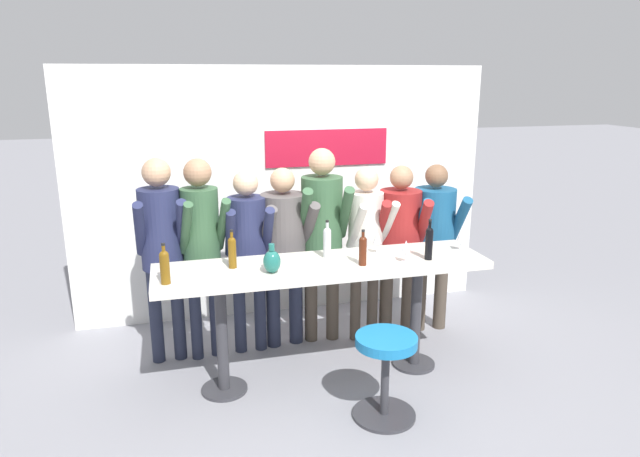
% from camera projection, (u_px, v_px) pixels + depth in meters
% --- Properties ---
extents(ground_plane, '(40.00, 40.00, 0.00)m').
position_uv_depth(ground_plane, '(323.00, 377.00, 4.68)').
color(ground_plane, gray).
extents(back_wall, '(4.19, 0.12, 2.49)m').
position_uv_depth(back_wall, '(285.00, 192.00, 5.76)').
color(back_wall, silver).
rests_on(back_wall, ground_plane).
extents(tasting_table, '(2.59, 0.64, 0.99)m').
position_uv_depth(tasting_table, '(323.00, 279.00, 4.46)').
color(tasting_table, silver).
rests_on(tasting_table, ground_plane).
extents(bar_stool, '(0.46, 0.46, 0.63)m').
position_uv_depth(bar_stool, '(386.00, 363.00, 4.04)').
color(bar_stool, '#333338').
rests_on(bar_stool, ground_plane).
extents(person_far_left, '(0.42, 0.54, 1.76)m').
position_uv_depth(person_far_left, '(161.00, 238.00, 4.68)').
color(person_far_left, '#23283D').
rests_on(person_far_left, ground_plane).
extents(person_left, '(0.42, 0.55, 1.75)m').
position_uv_depth(person_left, '(201.00, 236.00, 4.73)').
color(person_left, '#23283D').
rests_on(person_left, ground_plane).
extents(person_center_left, '(0.40, 0.51, 1.63)m').
position_uv_depth(person_center_left, '(248.00, 242.00, 4.87)').
color(person_center_left, '#23283D').
rests_on(person_center_left, ground_plane).
extents(person_center, '(0.50, 0.58, 1.63)m').
position_uv_depth(person_center, '(284.00, 239.00, 5.00)').
color(person_center, '#23283D').
rests_on(person_center, ground_plane).
extents(person_center_right, '(0.47, 0.58, 1.79)m').
position_uv_depth(person_center_right, '(322.00, 225.00, 5.06)').
color(person_center_right, '#473D33').
rests_on(person_center_right, ground_plane).
extents(person_right, '(0.39, 0.51, 1.62)m').
position_uv_depth(person_right, '(366.00, 234.00, 5.12)').
color(person_right, '#473D33').
rests_on(person_right, ground_plane).
extents(person_far_right, '(0.51, 0.60, 1.62)m').
position_uv_depth(person_far_right, '(400.00, 233.00, 5.21)').
color(person_far_right, '#473D33').
rests_on(person_far_right, ground_plane).
extents(person_rightmost, '(0.48, 0.56, 1.61)m').
position_uv_depth(person_rightmost, '(434.00, 231.00, 5.32)').
color(person_rightmost, '#473D33').
rests_on(person_rightmost, ground_plane).
extents(wine_bottle_0, '(0.06, 0.06, 0.30)m').
position_uv_depth(wine_bottle_0, '(232.00, 251.00, 4.27)').
color(wine_bottle_0, brown).
rests_on(wine_bottle_0, tasting_table).
extents(wine_bottle_1, '(0.06, 0.06, 0.28)m').
position_uv_depth(wine_bottle_1, '(363.00, 249.00, 4.34)').
color(wine_bottle_1, '#4C1E0F').
rests_on(wine_bottle_1, tasting_table).
extents(wine_bottle_2, '(0.06, 0.06, 0.33)m').
position_uv_depth(wine_bottle_2, '(429.00, 242.00, 4.46)').
color(wine_bottle_2, black).
rests_on(wine_bottle_2, tasting_table).
extents(wine_bottle_3, '(0.06, 0.06, 0.31)m').
position_uv_depth(wine_bottle_3, '(327.00, 241.00, 4.51)').
color(wine_bottle_3, '#B7BCC1').
rests_on(wine_bottle_3, tasting_table).
extents(wine_bottle_4, '(0.07, 0.07, 0.29)m').
position_uv_depth(wine_bottle_4, '(165.00, 265.00, 3.95)').
color(wine_bottle_4, brown).
rests_on(wine_bottle_4, tasting_table).
extents(wine_glass_0, '(0.07, 0.07, 0.18)m').
position_uv_depth(wine_glass_0, '(406.00, 247.00, 4.40)').
color(wine_glass_0, silver).
rests_on(wine_glass_0, tasting_table).
extents(wine_glass_1, '(0.07, 0.07, 0.18)m').
position_uv_depth(wine_glass_1, '(462.00, 236.00, 4.70)').
color(wine_glass_1, silver).
rests_on(wine_glass_1, tasting_table).
extents(wine_glass_2, '(0.07, 0.07, 0.18)m').
position_uv_depth(wine_glass_2, '(378.00, 239.00, 4.62)').
color(wine_glass_2, silver).
rests_on(wine_glass_2, tasting_table).
extents(decorative_vase, '(0.13, 0.13, 0.22)m').
position_uv_depth(decorative_vase, '(272.00, 261.00, 4.18)').
color(decorative_vase, '#1E665B').
rests_on(decorative_vase, tasting_table).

